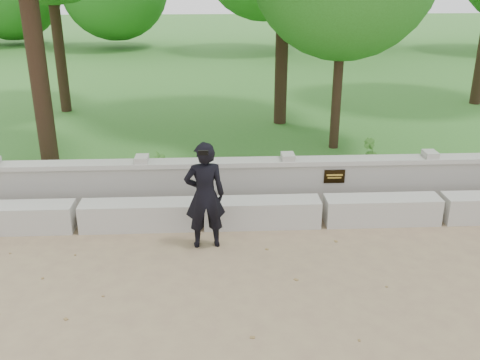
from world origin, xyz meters
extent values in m
plane|color=#907D58|center=(0.00, 0.00, 0.00)|extent=(80.00, 80.00, 0.00)
cube|color=#367529|center=(0.00, 14.00, 0.12)|extent=(40.00, 22.00, 0.25)
cube|color=#A8A69E|center=(-5.00, 1.90, 0.23)|extent=(1.90, 0.45, 0.45)
cube|color=#A8A69E|center=(-3.00, 1.90, 0.23)|extent=(1.90, 0.45, 0.45)
cube|color=#A8A69E|center=(-1.00, 1.90, 0.23)|extent=(1.90, 0.45, 0.45)
cube|color=#A8A69E|center=(1.00, 1.90, 0.23)|extent=(1.90, 0.45, 0.45)
cube|color=#9D9C95|center=(0.00, 2.60, 0.41)|extent=(12.50, 0.25, 0.82)
cube|color=#A8A69E|center=(0.00, 2.60, 0.86)|extent=(12.50, 0.35, 0.08)
cube|color=black|center=(0.30, 2.46, 0.62)|extent=(0.36, 0.02, 0.24)
imported|color=black|center=(-1.92, 1.24, 0.83)|extent=(0.64, 0.45, 1.66)
cube|color=black|center=(-1.92, 0.91, 1.60)|extent=(0.14, 0.03, 0.07)
cylinder|color=#382619|center=(-5.92, 8.96, 2.38)|extent=(0.29, 0.29, 4.25)
cylinder|color=#382619|center=(-5.05, 4.25, 2.81)|extent=(0.35, 0.35, 5.12)
cylinder|color=#382619|center=(-0.04, 7.38, 2.61)|extent=(0.32, 0.32, 4.73)
cylinder|color=#382619|center=(0.90, 5.23, 1.78)|extent=(0.21, 0.21, 3.07)
imported|color=#3C7528|center=(-2.76, 3.30, 0.55)|extent=(0.34, 0.38, 0.59)
imported|color=#3C7528|center=(1.41, 4.14, 0.51)|extent=(0.37, 0.36, 0.52)
camera|label=1|loc=(-1.77, -6.06, 3.91)|focal=40.00mm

